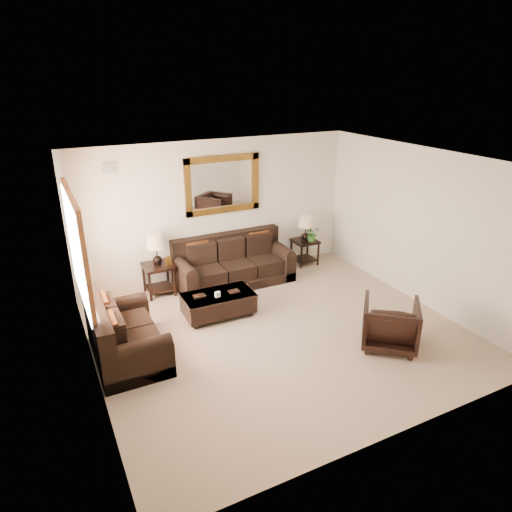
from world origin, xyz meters
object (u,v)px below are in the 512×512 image
loveseat (123,338)px  end_table_left (157,255)px  sofa (233,266)px  end_table_right (305,233)px  coffee_table (218,302)px  armchair (390,322)px

loveseat → end_table_left: end_table_left is taller
sofa → end_table_right: 1.78m
coffee_table → end_table_right: bearing=28.3°
sofa → armchair: (1.18, -3.10, 0.07)m
loveseat → end_table_left: 2.09m
end_table_left → coffee_table: (0.66, -1.26, -0.51)m
end_table_left → coffee_table: bearing=-62.2°
end_table_right → sofa: bearing=-174.9°
end_table_left → end_table_right: size_ratio=1.09×
end_table_right → end_table_left: bearing=-179.6°
end_table_left → coffee_table: 1.51m
end_table_right → armchair: (-0.56, -3.26, -0.30)m
end_table_left → armchair: end_table_left is taller
loveseat → armchair: size_ratio=1.96×
end_table_left → armchair: (2.60, -3.24, -0.36)m
loveseat → end_table_right: (4.17, 1.80, 0.37)m
end_table_left → sofa: bearing=-5.3°
sofa → loveseat: sofa is taller
sofa → end_table_right: end_table_right is taller
loveseat → end_table_right: end_table_right is taller
end_table_right → armchair: bearing=-99.8°
sofa → coffee_table: (-0.76, -1.12, -0.08)m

